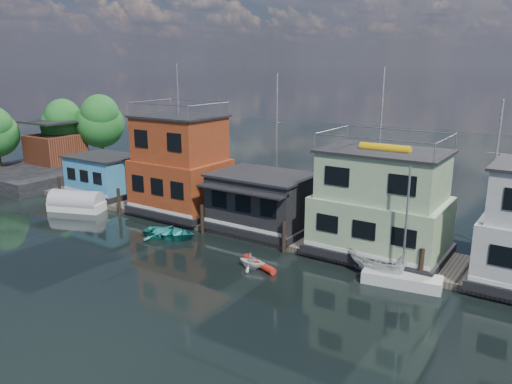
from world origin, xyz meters
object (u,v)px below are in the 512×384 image
Objects in this scene: houseboat_dark at (262,201)px; tarp_runabout at (77,203)px; houseboat_green at (381,204)px; motorboat at (377,264)px; red_kayak at (259,264)px; houseboat_red at (181,166)px; dinghy_white at (252,261)px; day_sailer at (402,278)px; dinghy_teal at (169,233)px; houseboat_blue at (105,175)px.

tarp_runabout is (-16.29, -4.14, -1.71)m from houseboat_dark.
houseboat_dark is at bearing -179.88° from houseboat_green.
red_kayak is (-6.54, -2.74, -0.57)m from motorboat.
red_kayak is (11.50, -5.78, -3.89)m from houseboat_red.
tarp_runabout is at bearing -165.73° from houseboat_dark.
dinghy_white is at bearing 133.89° from motorboat.
houseboat_red reaches higher than houseboat_dark.
dinghy_white is 0.37× the size of tarp_runabout.
red_kayak is at bearing -173.20° from day_sailer.
dinghy_white is 19.60m from tarp_runabout.
tarp_runabout is 19.86m from red_kayak.
houseboat_green is 1.22× the size of day_sailer.
houseboat_red reaches higher than tarp_runabout.
houseboat_dark is 7.09m from red_kayak.
day_sailer reaches higher than tarp_runabout.
dinghy_teal is at bearing 78.26° from dinghy_white.
houseboat_green is at bearing -46.10° from dinghy_white.
houseboat_green is 2.13× the size of dinghy_teal.
dinghy_teal is at bearing 175.78° from day_sailer.
tarp_runabout is 1.69× the size of red_kayak.
houseboat_green reaches higher than motorboat.
tarp_runabout is (-8.29, -4.16, -3.39)m from houseboat_red.
houseboat_red reaches higher than houseboat_blue.
dinghy_teal is 16.55m from day_sailer.
houseboat_dark is 7.15m from dinghy_teal.
houseboat_red is 9.88m from tarp_runabout.
houseboat_blue is at bearing 163.95° from day_sailer.
tarp_runabout is (-19.50, 1.99, 0.22)m from dinghy_white.
houseboat_red is at bearing 99.77° from motorboat.
houseboat_green is 15.00m from dinghy_teal.
dinghy_white is (-6.83, -3.12, -0.30)m from motorboat.
houseboat_green is (9.00, 0.02, 1.13)m from houseboat_dark.
motorboat reaches higher than dinghy_white.
dinghy_white is (3.21, -6.14, -1.93)m from houseboat_dark.
houseboat_dark is 16.90m from tarp_runabout.
dinghy_white is at bearing -106.21° from red_kayak.
houseboat_blue is 0.93× the size of day_sailer.
houseboat_dark is at bearing 142.50° from red_kayak.
houseboat_dark is 4.01× the size of dinghy_white.
houseboat_dark is 7.19m from dinghy_white.
red_kayak is (0.29, 0.38, -0.27)m from dinghy_white.
houseboat_green is 8.65m from red_kayak.
houseboat_red is at bearing 6.17° from tarp_runabout.
tarp_runabout is (1.21, -4.16, -1.50)m from houseboat_blue.
houseboat_green is 5.34m from day_sailer.
motorboat is at bearing 157.64° from day_sailer.
tarp_runabout is at bearing 172.16° from day_sailer.
dinghy_white is at bearing -26.32° from tarp_runabout.
day_sailer is (16.48, 1.49, 0.00)m from dinghy_teal.
day_sailer is at bearing -83.65° from motorboat.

